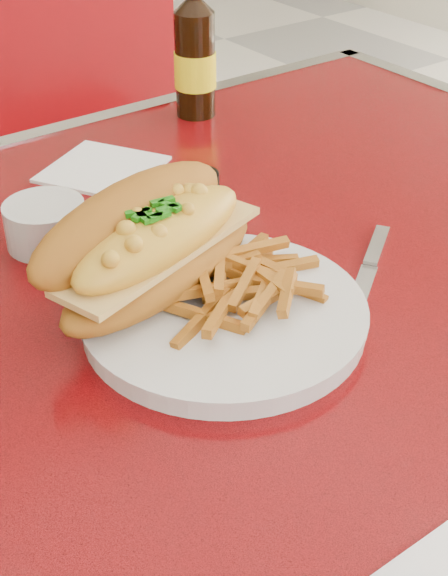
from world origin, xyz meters
TOP-DOWN VIEW (x-y plane):
  - diner_table at (0.00, 0.00)m, footprint 1.23×0.83m
  - dinner_plate at (-0.05, -0.11)m, footprint 0.31×0.31m
  - mac_hoagie at (-0.08, -0.04)m, footprint 0.27×0.19m
  - fries_pile at (-0.02, -0.10)m, footprint 0.15×0.14m
  - fork at (0.01, -0.09)m, footprint 0.06×0.16m
  - gravy_ramekin at (-0.11, 0.12)m, footprint 0.09×0.09m
  - sauce_cup_right at (0.08, 0.12)m, footprint 0.06×0.06m
  - beer_bottle at (0.22, 0.33)m, footprint 0.08×0.08m
  - knife at (0.12, -0.13)m, footprint 0.19×0.14m
  - paper_napkin at (0.02, 0.24)m, footprint 0.18×0.18m

SIDE VIEW (x-z plane):
  - diner_table at x=0.00m, z-range 0.22..0.99m
  - paper_napkin at x=0.02m, z-range 0.77..0.77m
  - knife at x=0.12m, z-range 0.77..0.78m
  - dinner_plate at x=-0.05m, z-range 0.77..0.79m
  - sauce_cup_right at x=0.08m, z-range 0.77..0.80m
  - fork at x=0.01m, z-range 0.79..0.79m
  - gravy_ramekin at x=-0.11m, z-range 0.77..0.82m
  - fries_pile at x=-0.02m, z-range 0.79..0.82m
  - mac_hoagie at x=-0.08m, z-range 0.78..0.89m
  - beer_bottle at x=0.22m, z-range 0.74..0.97m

